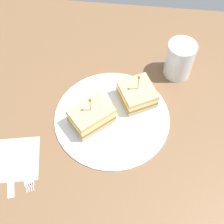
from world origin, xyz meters
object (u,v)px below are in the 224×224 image
Objects in this scene: plate at (112,117)px; sandwich_half_back at (91,116)px; sandwich_half_front at (137,94)px; fork at (27,172)px; knife at (10,174)px; drink_glass at (179,61)px; napkin at (17,159)px.

plate is 6.05cm from sandwich_half_back.
fork is (-23.85, -23.18, -2.84)cm from sandwich_half_front.
sandwich_half_back is 0.97× the size of knife.
drink_glass is at bearing 44.92° from fork.
napkin is (-37.63, -31.32, -4.78)cm from drink_glass.
sandwich_half_back is 23.36cm from knife.
sandwich_half_back is 28.84cm from drink_glass.
napkin is 3.97cm from knife.
napkin is at bearing -143.55° from sandwich_half_back.
sandwich_half_front is 36.72cm from knife.
plate is at bearing 33.53° from napkin.
napkin is at bearing 136.55° from fork.
sandwich_half_front is 0.94× the size of sandwich_half_back.
napkin is (-16.25, -12.00, -3.30)cm from sandwich_half_back.
sandwich_half_back reaches higher than plate.
sandwich_half_front is 1.09× the size of drink_glass.
knife is at bearing -137.25° from drink_glass.
drink_glass reaches higher than plate.
fork is 3.82cm from knife.
drink_glass reaches higher than knife.
drink_glass is at bearing 46.39° from plate.
sandwich_half_back reaches higher than sandwich_half_front.
sandwich_half_back is at bearing 36.45° from napkin.
napkin is 0.94× the size of fork.
sandwich_half_front is (5.91, 6.15, 2.62)cm from plate.
plate is 8.92cm from sandwich_half_front.
plate reaches higher than napkin.
sandwich_half_front is 33.38cm from fork.
napkin is 0.90× the size of knife.
drink_glass is at bearing 39.77° from napkin.
sandwich_half_front is at bearing 36.70° from napkin.
sandwich_half_back is 1.01× the size of fork.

